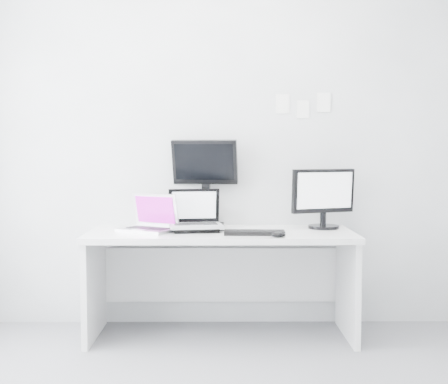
{
  "coord_description": "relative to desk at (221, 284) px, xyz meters",
  "views": [
    {
      "loc": [
        -0.0,
        -2.78,
        1.28
      ],
      "look_at": [
        0.02,
        1.23,
        1.0
      ],
      "focal_mm": 47.79,
      "sensor_mm": 36.0,
      "label": 1
    }
  ],
  "objects": [
    {
      "name": "back_wall",
      "position": [
        0.0,
        0.35,
        0.99
      ],
      "size": [
        3.6,
        0.0,
        3.6
      ],
      "primitive_type": "plane",
      "rotation": [
        1.57,
        0.0,
        0.0
      ],
      "color": "silver",
      "rests_on": "ground"
    },
    {
      "name": "desk",
      "position": [
        0.0,
        0.0,
        0.0
      ],
      "size": [
        1.8,
        0.7,
        0.73
      ],
      "primitive_type": "cube",
      "color": "white",
      "rests_on": "ground"
    },
    {
      "name": "macbook",
      "position": [
        -0.5,
        -0.02,
        0.5
      ],
      "size": [
        0.44,
        0.41,
        0.27
      ],
      "primitive_type": "cube",
      "rotation": [
        0.0,
        0.0,
        -0.5
      ],
      "color": "#B2B2B7",
      "rests_on": "desk"
    },
    {
      "name": "speaker",
      "position": [
        -0.16,
        0.25,
        0.47
      ],
      "size": [
        0.13,
        0.13,
        0.21
      ],
      "primitive_type": "cube",
      "rotation": [
        0.0,
        0.0,
        -0.32
      ],
      "color": "black",
      "rests_on": "desk"
    },
    {
      "name": "dell_laptop",
      "position": [
        -0.17,
        -0.01,
        0.51
      ],
      "size": [
        0.39,
        0.33,
        0.3
      ],
      "primitive_type": "cube",
      "rotation": [
        0.0,
        0.0,
        0.15
      ],
      "color": "#9D9FA4",
      "rests_on": "desk"
    },
    {
      "name": "rear_monitor",
      "position": [
        -0.11,
        0.3,
        0.69
      ],
      "size": [
        0.5,
        0.25,
        0.64
      ],
      "primitive_type": "cube",
      "rotation": [
        0.0,
        0.0,
        -0.18
      ],
      "color": "black",
      "rests_on": "desk"
    },
    {
      "name": "samsung_monitor",
      "position": [
        0.73,
        0.15,
        0.58
      ],
      "size": [
        0.52,
        0.37,
        0.44
      ],
      "primitive_type": "cube",
      "rotation": [
        0.0,
        0.0,
        0.35
      ],
      "color": "black",
      "rests_on": "desk"
    },
    {
      "name": "keyboard",
      "position": [
        0.22,
        -0.16,
        0.38
      ],
      "size": [
        0.4,
        0.15,
        0.03
      ],
      "primitive_type": "cube",
      "rotation": [
        0.0,
        0.0,
        -0.04
      ],
      "color": "black",
      "rests_on": "desk"
    },
    {
      "name": "mouse",
      "position": [
        0.36,
        -0.29,
        0.38
      ],
      "size": [
        0.11,
        0.09,
        0.03
      ],
      "primitive_type": "ellipsoid",
      "rotation": [
        0.0,
        0.0,
        0.27
      ],
      "color": "black",
      "rests_on": "desk"
    },
    {
      "name": "wall_note_0",
      "position": [
        0.45,
        0.34,
        1.26
      ],
      "size": [
        0.1,
        0.0,
        0.14
      ],
      "primitive_type": "cube",
      "color": "white",
      "rests_on": "back_wall"
    },
    {
      "name": "wall_note_1",
      "position": [
        0.6,
        0.34,
        1.22
      ],
      "size": [
        0.09,
        0.0,
        0.13
      ],
      "primitive_type": "cube",
      "color": "white",
      "rests_on": "back_wall"
    },
    {
      "name": "wall_note_2",
      "position": [
        0.75,
        0.34,
        1.26
      ],
      "size": [
        0.1,
        0.0,
        0.14
      ],
      "primitive_type": "cube",
      "color": "white",
      "rests_on": "back_wall"
    }
  ]
}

